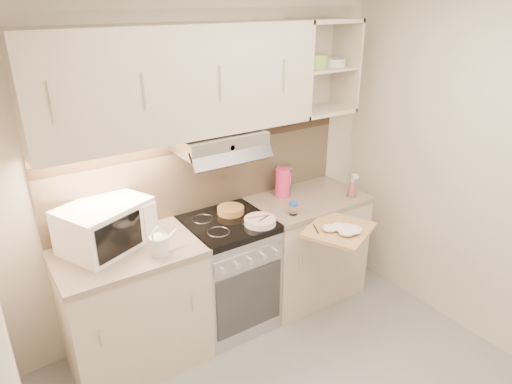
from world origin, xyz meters
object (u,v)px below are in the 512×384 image
Objects in this scene: microwave at (105,225)px; glass_jar at (284,179)px; electric_range at (229,273)px; spray_bottle at (352,187)px; watering_can at (160,244)px; pink_pitcher at (283,183)px; cutting_board at (339,230)px; plate_stack at (260,221)px.

microwave reaches higher than glass_jar.
electric_range is 0.89m from glass_jar.
spray_bottle is at bearing -32.68° from microwave.
microwave is 3.13× the size of spray_bottle.
electric_range is 4.02× the size of watering_can.
pink_pitcher is at bearing -133.90° from glass_jar.
cutting_board is (-0.45, -0.34, -0.11)m from spray_bottle.
plate_stack is 0.62m from glass_jar.
pink_pitcher is (1.19, 0.30, 0.05)m from watering_can.
plate_stack is at bearing -142.71° from glass_jar.
electric_range is 0.84m from pink_pitcher.
pink_pitcher reaches higher than glass_jar.
watering_can is (0.25, -0.28, -0.08)m from microwave.
cutting_board is at bearing -47.59° from microwave.
glass_jar is at bearing 158.30° from spray_bottle.
spray_bottle is (1.65, -0.01, 0.01)m from watering_can.
microwave is 2.79× the size of plate_stack.
electric_range is 3.96× the size of glass_jar.
cutting_board is at bearing -37.79° from plate_stack.
spray_bottle is 0.58m from cutting_board.
watering_can is at bearing -140.84° from pink_pitcher.
microwave is 1.41× the size of cutting_board.
microwave reaches higher than electric_range.
microwave reaches higher than watering_can.
microwave is at bearing 172.10° from electric_range.
pink_pitcher is at bearing 12.86° from electric_range.
cutting_board is (0.01, -0.66, -0.14)m from pink_pitcher.
spray_bottle is 0.45× the size of cutting_board.
spray_bottle is at bearing -20.02° from watering_can.
electric_range is at bearing 134.18° from plate_stack.
electric_range is 0.91m from cutting_board.
plate_stack is 1.12× the size of spray_bottle.
electric_range is at bearing 115.06° from cutting_board.
cutting_board is (-0.05, -0.72, -0.14)m from glass_jar.
pink_pitcher is 1.14× the size of spray_bottle.
glass_jar is at bearing 70.86° from pink_pitcher.
spray_bottle is at bearing -9.50° from electric_range.
plate_stack is 1.01× the size of glass_jar.
microwave is 1.59m from cutting_board.
glass_jar is (0.49, 0.37, 0.09)m from plate_stack.
plate_stack is at bearing 117.49° from cutting_board.
spray_bottle reaches higher than cutting_board.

